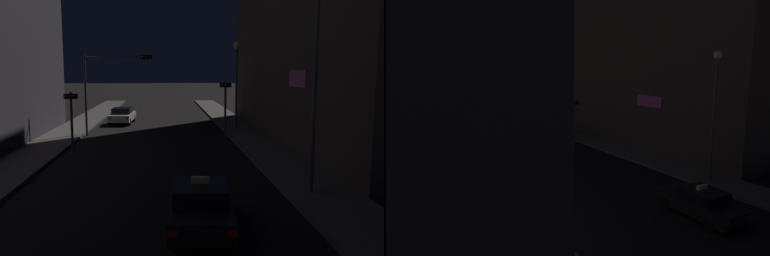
# 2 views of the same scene
# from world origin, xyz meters

# --- Properties ---
(sidewalk_left) EXTENTS (2.82, 63.57, 0.16)m
(sidewalk_left) POSITION_xyz_m (-6.62, 29.79, 0.08)
(sidewalk_left) COLOR #5B5651
(sidewalk_left) RESTS_ON ground_plane
(sidewalk_right) EXTENTS (2.82, 63.57, 0.16)m
(sidewalk_right) POSITION_xyz_m (6.62, 29.79, 0.08)
(sidewalk_right) COLOR #5B5651
(sidewalk_right) RESTS_ON ground_plane
(building_facade_right) EXTENTS (8.07, 28.31, 23.78)m
(building_facade_right) POSITION_xyz_m (12.03, 26.70, 11.89)
(building_facade_right) COLOR #473D33
(building_facade_right) RESTS_ON ground_plane
(taxi) EXTENTS (2.03, 4.54, 1.62)m
(taxi) POSITION_xyz_m (1.72, 10.48, 0.74)
(taxi) COLOR black
(taxi) RESTS_ON ground_plane
(far_car) EXTENTS (2.09, 4.56, 1.42)m
(far_car) POSITION_xyz_m (-3.08, 35.74, 0.73)
(far_car) COLOR silver
(far_car) RESTS_ON ground_plane
(traffic_light_overhead) EXTENTS (4.85, 0.42, 5.91)m
(traffic_light_overhead) POSITION_xyz_m (-3.19, 28.69, 4.25)
(traffic_light_overhead) COLOR #47474C
(traffic_light_overhead) RESTS_ON ground_plane
(traffic_light_left_kerb) EXTENTS (0.80, 0.42, 3.43)m
(traffic_light_left_kerb) POSITION_xyz_m (-4.96, 23.93, 2.48)
(traffic_light_left_kerb) COLOR #47474C
(traffic_light_left_kerb) RESTS_ON ground_plane
(traffic_light_right_kerb) EXTENTS (0.80, 0.42, 3.95)m
(traffic_light_right_kerb) POSITION_xyz_m (4.96, 27.57, 2.82)
(traffic_light_right_kerb) COLOR #47474C
(traffic_light_right_kerb) RESTS_ON ground_plane
(sign_pole_left) EXTENTS (0.63, 0.10, 3.98)m
(sign_pole_left) POSITION_xyz_m (-6.13, 10.32, 2.40)
(sign_pole_left) COLOR #47474C
(sign_pole_left) RESTS_ON sidewalk_left
(street_lamp_near_block) EXTENTS (0.52, 0.52, 7.88)m
(street_lamp_near_block) POSITION_xyz_m (6.20, 13.48, 5.54)
(street_lamp_near_block) COLOR #47474C
(street_lamp_near_block) RESTS_ON sidewalk_right
(street_lamp_far_block) EXTENTS (0.54, 0.54, 6.76)m
(street_lamp_far_block) POSITION_xyz_m (6.30, 30.87, 4.95)
(street_lamp_far_block) COLOR #47474C
(street_lamp_far_block) RESTS_ON sidewalk_right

